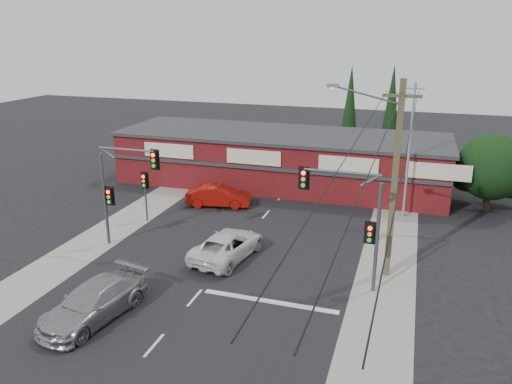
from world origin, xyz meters
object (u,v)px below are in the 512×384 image
(red_sedan, at_px, (219,196))
(silver_suv, at_px, (94,302))
(utility_pole, at_px, (392,175))
(white_suv, at_px, (227,245))
(shop_building, at_px, (281,158))

(red_sedan, bearing_deg, silver_suv, 169.69)
(silver_suv, xyz_separation_m, utility_pole, (11.84, 8.16, 4.60))
(white_suv, xyz_separation_m, utility_pole, (8.46, 0.63, 4.66))
(silver_suv, distance_m, red_sedan, 15.38)
(white_suv, distance_m, silver_suv, 8.25)
(white_suv, distance_m, utility_pole, 9.68)
(white_suv, relative_size, shop_building, 0.19)
(red_sedan, xyz_separation_m, shop_building, (2.77, 6.78, 1.38))
(silver_suv, xyz_separation_m, red_sedan, (-0.29, 15.37, -0.03))
(white_suv, height_order, utility_pole, utility_pole)
(silver_suv, xyz_separation_m, shop_building, (2.48, 22.16, 1.34))
(shop_building, bearing_deg, white_suv, -86.49)
(red_sedan, bearing_deg, white_suv, -166.35)
(white_suv, distance_m, shop_building, 14.72)
(shop_building, height_order, utility_pole, utility_pole)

